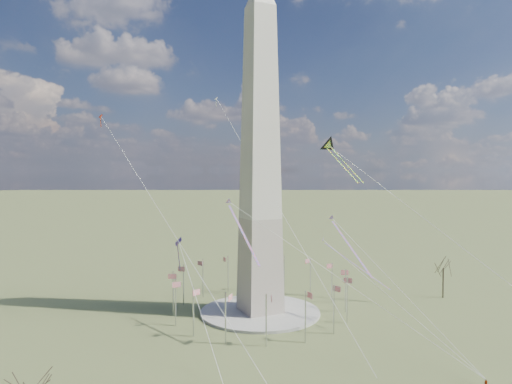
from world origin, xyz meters
name	(u,v)px	position (x,y,z in m)	size (l,w,h in m)	color
ground	(260,313)	(0.00, 0.00, 0.00)	(2000.00, 2000.00, 0.00)	brown
plaza	(260,312)	(0.00, 0.00, 0.40)	(36.00, 36.00, 0.80)	#A7A599
washington_monument	(260,154)	(0.00, 0.00, 47.95)	(15.56, 15.56, 100.00)	#AB9F8F
flagpole_ring	(260,289)	(0.00, 0.00, 7.27)	(54.40, 54.40, 13.00)	silver
tree_near	(443,266)	(63.22, -11.38, 10.92)	(8.75, 8.75, 15.32)	#403627
person_centre	(486,383)	(20.22, -61.43, 0.79)	(0.93, 0.39, 1.59)	gray
kite_delta_black	(330,148)	(29.76, 7.05, 50.80)	(6.99, 18.79, 15.62)	black
kite_diamond_purple	(179,245)	(-22.51, 9.01, 20.96)	(2.12, 3.30, 10.12)	navy
kite_streamer_left	(344,237)	(21.81, -12.13, 23.24)	(2.99, 22.11, 15.18)	#F25026
kite_streamer_mid	(238,223)	(-11.74, -10.88, 29.18)	(2.09, 22.12, 15.19)	#F25026
kite_streamer_right	(345,257)	(33.22, 2.79, 13.95)	(15.86, 18.92, 16.04)	#F25026
kite_small_red	(101,117)	(-40.79, 36.37, 60.52)	(1.26, 1.72, 4.36)	red
kite_small_white	(216,99)	(4.98, 50.65, 71.38)	(1.09, 1.77, 4.06)	white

